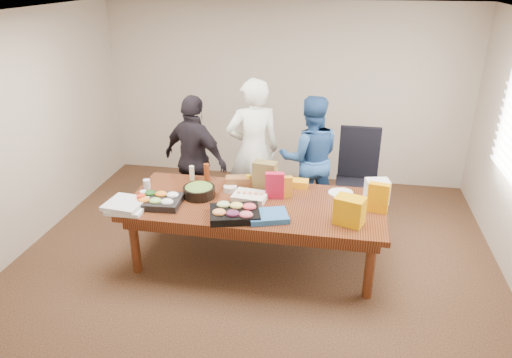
% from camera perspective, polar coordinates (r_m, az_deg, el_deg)
% --- Properties ---
extents(floor, '(5.50, 5.00, 0.02)m').
position_cam_1_polar(floor, '(5.60, -0.10, -9.77)').
color(floor, '#47301E').
rests_on(floor, ground).
extents(ceiling, '(5.50, 5.00, 0.02)m').
position_cam_1_polar(ceiling, '(4.67, -0.12, 19.19)').
color(ceiling, white).
rests_on(ceiling, wall_back).
extents(wall_back, '(5.50, 0.04, 2.70)m').
position_cam_1_polar(wall_back, '(7.34, 3.49, 10.12)').
color(wall_back, beige).
rests_on(wall_back, floor).
extents(wall_front, '(5.50, 0.04, 2.70)m').
position_cam_1_polar(wall_front, '(2.84, -9.58, -14.35)').
color(wall_front, beige).
rests_on(wall_front, floor).
extents(wall_left, '(0.04, 5.00, 2.70)m').
position_cam_1_polar(wall_left, '(6.08, -26.62, 4.65)').
color(wall_left, beige).
rests_on(wall_left, floor).
extents(conference_table, '(2.80, 1.20, 0.75)m').
position_cam_1_polar(conference_table, '(5.39, -0.10, -6.37)').
color(conference_table, '#4C1C0F').
rests_on(conference_table, floor).
extents(office_chair, '(0.63, 0.63, 1.22)m').
position_cam_1_polar(office_chair, '(6.14, 12.03, -0.51)').
color(office_chair, black).
rests_on(office_chair, floor).
extents(person_center, '(0.81, 0.68, 1.89)m').
position_cam_1_polar(person_center, '(6.14, -0.33, 3.42)').
color(person_center, white).
rests_on(person_center, floor).
extents(person_right, '(0.91, 0.77, 1.66)m').
position_cam_1_polar(person_right, '(6.24, 6.47, 2.48)').
color(person_right, '#254D86').
rests_on(person_right, floor).
extents(person_left, '(1.07, 0.79, 1.69)m').
position_cam_1_polar(person_left, '(6.14, -7.28, 2.24)').
color(person_left, black).
rests_on(person_left, floor).
extents(veggie_tray, '(0.51, 0.41, 0.07)m').
position_cam_1_polar(veggie_tray, '(5.26, -11.60, -2.65)').
color(veggie_tray, black).
rests_on(veggie_tray, conference_table).
extents(fruit_tray, '(0.59, 0.52, 0.08)m').
position_cam_1_polar(fruit_tray, '(4.90, -2.58, -4.19)').
color(fruit_tray, black).
rests_on(fruit_tray, conference_table).
extents(sheet_cake, '(0.40, 0.32, 0.06)m').
position_cam_1_polar(sheet_cake, '(5.27, -0.71, -2.11)').
color(sheet_cake, silver).
rests_on(sheet_cake, conference_table).
extents(salad_bowl, '(0.43, 0.43, 0.12)m').
position_cam_1_polar(salad_bowl, '(5.36, -6.83, -1.52)').
color(salad_bowl, black).
rests_on(salad_bowl, conference_table).
extents(chip_bag_blue, '(0.47, 0.41, 0.06)m').
position_cam_1_polar(chip_bag_blue, '(4.87, 1.47, -4.47)').
color(chip_bag_blue, '#2861A4').
rests_on(chip_bag_blue, conference_table).
extents(chip_bag_red, '(0.21, 0.11, 0.30)m').
position_cam_1_polar(chip_bag_red, '(5.26, 2.26, -0.79)').
color(chip_bag_red, '#BA1332').
rests_on(chip_bag_red, conference_table).
extents(chip_bag_yellow, '(0.23, 0.13, 0.32)m').
position_cam_1_polar(chip_bag_yellow, '(5.11, 14.43, -2.20)').
color(chip_bag_yellow, orange).
rests_on(chip_bag_yellow, conference_table).
extents(chip_bag_orange, '(0.17, 0.11, 0.25)m').
position_cam_1_polar(chip_bag_orange, '(5.29, 3.48, -0.98)').
color(chip_bag_orange, orange).
rests_on(chip_bag_orange, conference_table).
extents(mayo_jar, '(0.12, 0.12, 0.15)m').
position_cam_1_polar(mayo_jar, '(5.48, 2.97, -0.61)').
color(mayo_jar, silver).
rests_on(mayo_jar, conference_table).
extents(mustard_bottle, '(0.07, 0.07, 0.17)m').
position_cam_1_polar(mustard_bottle, '(5.51, -0.93, -0.32)').
color(mustard_bottle, gold).
rests_on(mustard_bottle, conference_table).
extents(dressing_bottle, '(0.08, 0.08, 0.21)m').
position_cam_1_polar(dressing_bottle, '(5.74, -5.93, 0.82)').
color(dressing_bottle, maroon).
rests_on(dressing_bottle, conference_table).
extents(ranch_bottle, '(0.07, 0.07, 0.18)m').
position_cam_1_polar(ranch_bottle, '(5.78, -7.69, 0.72)').
color(ranch_bottle, beige).
rests_on(ranch_bottle, conference_table).
extents(banana_bunch, '(0.26, 0.16, 0.08)m').
position_cam_1_polar(banana_bunch, '(5.59, 4.97, -0.52)').
color(banana_bunch, orange).
rests_on(banana_bunch, conference_table).
extents(bread_loaf, '(0.35, 0.21, 0.13)m').
position_cam_1_polar(bread_loaf, '(5.54, -1.92, -0.37)').
color(bread_loaf, brown).
rests_on(bread_loaf, conference_table).
extents(kraft_bag, '(0.28, 0.19, 0.34)m').
position_cam_1_polar(kraft_bag, '(5.44, 1.08, 0.37)').
color(kraft_bag, brown).
rests_on(kraft_bag, conference_table).
extents(red_cup, '(0.10, 0.10, 0.12)m').
position_cam_1_polar(red_cup, '(5.26, -13.57, -2.51)').
color(red_cup, red).
rests_on(red_cup, conference_table).
extents(clear_cup_a, '(0.08, 0.08, 0.11)m').
position_cam_1_polar(clear_cup_a, '(5.39, -13.30, -1.95)').
color(clear_cup_a, white).
rests_on(clear_cup_a, conference_table).
extents(clear_cup_b, '(0.10, 0.10, 0.11)m').
position_cam_1_polar(clear_cup_b, '(5.65, -12.95, -0.62)').
color(clear_cup_b, silver).
rests_on(clear_cup_b, conference_table).
extents(pizza_box_lower, '(0.38, 0.38, 0.04)m').
position_cam_1_polar(pizza_box_lower, '(5.24, -15.07, -3.29)').
color(pizza_box_lower, white).
rests_on(pizza_box_lower, conference_table).
extents(pizza_box_upper, '(0.42, 0.42, 0.04)m').
position_cam_1_polar(pizza_box_upper, '(5.23, -15.43, -2.87)').
color(pizza_box_upper, silver).
rests_on(pizza_box_upper, pizza_box_lower).
extents(plate_a, '(0.26, 0.26, 0.01)m').
position_cam_1_polar(plate_a, '(5.52, 10.36, -1.59)').
color(plate_a, white).
rests_on(plate_a, conference_table).
extents(plate_b, '(0.26, 0.26, 0.02)m').
position_cam_1_polar(plate_b, '(5.50, 9.92, -1.64)').
color(plate_b, white).
rests_on(plate_b, conference_table).
extents(dip_bowl_a, '(0.15, 0.15, 0.05)m').
position_cam_1_polar(dip_bowl_a, '(5.39, 2.49, -1.57)').
color(dip_bowl_a, '#F6EBCD').
rests_on(dip_bowl_a, conference_table).
extents(dip_bowl_b, '(0.18, 0.18, 0.06)m').
position_cam_1_polar(dip_bowl_b, '(5.47, -3.11, -1.15)').
color(dip_bowl_b, beige).
rests_on(dip_bowl_b, conference_table).
extents(grocery_bag_white, '(0.28, 0.22, 0.26)m').
position_cam_1_polar(grocery_bag_white, '(5.32, 14.28, -1.43)').
color(grocery_bag_white, white).
rests_on(grocery_bag_white, conference_table).
extents(grocery_bag_yellow, '(0.33, 0.28, 0.29)m').
position_cam_1_polar(grocery_bag_yellow, '(4.83, 11.15, -3.73)').
color(grocery_bag_yellow, '#E49902').
rests_on(grocery_bag_yellow, conference_table).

